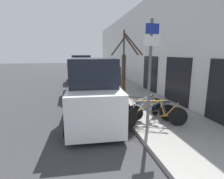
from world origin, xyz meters
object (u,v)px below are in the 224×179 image
Objects in this scene: pedestrian_near at (113,70)px; bicycle_1 at (156,112)px; parked_car_2 at (81,70)px; bicycle_3 at (145,109)px; pedestrian_far at (118,73)px; street_tree at (124,70)px; signpost at (150,71)px; bicycle_2 at (145,110)px; parked_car_0 at (93,94)px; parked_car_1 at (84,78)px; bicycle_0 at (152,114)px.

bicycle_1 is at bearing -90.21° from pedestrian_near.
bicycle_1 is 1.16× the size of pedestrian_near.
bicycle_3 is at bearing -81.82° from parked_car_2.
street_tree reaches higher than pedestrian_far.
signpost is 3.41m from street_tree.
bicycle_3 is at bearing 74.17° from signpost.
bicycle_3 is at bearing -91.99° from pedestrian_near.
pedestrian_far reaches higher than bicycle_2.
bicycle_3 is at bearing -87.35° from street_tree.
parked_car_0 is 2.82m from street_tree.
parked_car_1 reaches higher than bicycle_2.
bicycle_1 is 1.18× the size of pedestrian_far.
street_tree reaches higher than signpost.
pedestrian_far is at bearing -55.35° from parked_car_2.
signpost is at bearing -92.85° from pedestrian_near.
bicycle_0 is 8.16m from pedestrian_far.
pedestrian_far is at bearing 13.22° from bicycle_0.
signpost is at bearing -83.75° from pedestrian_far.
bicycle_3 is 1.23× the size of pedestrian_far.
pedestrian_far is (0.83, 7.44, 0.60)m from bicycle_3.
parked_car_1 is at bearing -16.12° from bicycle_2.
bicycle_2 is 11.66m from parked_car_2.
street_tree reaches higher than bicycle_1.
street_tree is at bearing -94.79° from pedestrian_near.
bicycle_2 is 0.46× the size of parked_car_1.
signpost is at bearing 148.47° from bicycle_0.
bicycle_3 is 2.87m from street_tree.
signpost is 12.29m from parked_car_2.
signpost is 1.52× the size of bicycle_0.
parked_car_0 reaches higher than bicycle_2.
parked_car_0 is 10.73m from parked_car_2.
pedestrian_near is (2.90, 9.21, 0.02)m from parked_car_0.
street_tree is at bearing -79.71° from parked_car_2.
pedestrian_near is at bearing -40.12° from bicycle_2.
bicycle_2 is 2.14m from parked_car_0.
bicycle_1 is 7.89m from pedestrian_far.
bicycle_2 is 1.13× the size of pedestrian_near.
bicycle_0 is at bearing -27.34° from parked_car_0.
pedestrian_far reaches higher than bicycle_1.
bicycle_1 is 0.96× the size of bicycle_3.
bicycle_3 is (-0.01, 0.65, -0.01)m from bicycle_0.
parked_car_0 is 0.95× the size of parked_car_2.
bicycle_2 is at bearing -92.22° from pedestrian_near.
parked_car_2 reaches higher than parked_car_0.
parked_car_0 is at bearing -98.55° from pedestrian_far.
signpost reaches higher than bicycle_2.
street_tree is (1.86, 2.00, 0.72)m from parked_car_0.
parked_car_1 is 2.47× the size of pedestrian_near.
parked_car_0 is (-1.92, 0.75, 0.58)m from bicycle_2.
bicycle_1 is 0.43× the size of parked_car_2.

